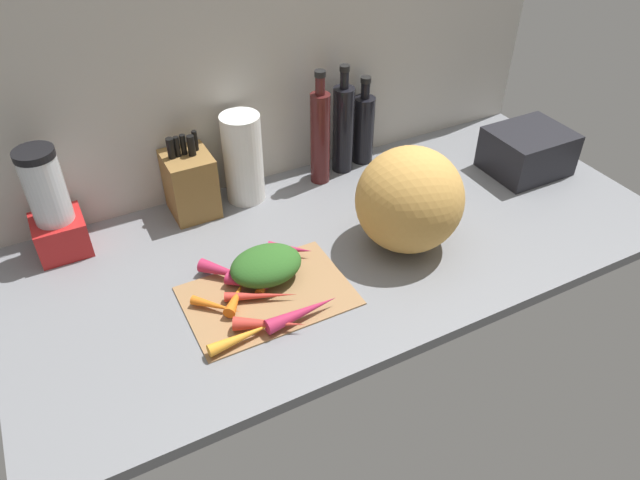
{
  "coord_description": "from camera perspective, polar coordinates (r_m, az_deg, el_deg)",
  "views": [
    {
      "loc": [
        -62.52,
        -105.76,
        95.72
      ],
      "look_at": [
        -11.3,
        -7.7,
        8.62
      ],
      "focal_mm": 33.35,
      "sensor_mm": 36.0,
      "label": 1
    }
  ],
  "objects": [
    {
      "name": "carrot_9",
      "position": [
        1.28,
        -7.32,
        -9.13
      ],
      "size": [
        16.16,
        3.85,
        2.73
      ],
      "primitive_type": "cone",
      "rotation": [
        0.0,
        1.57,
        0.07
      ],
      "color": "orange",
      "rests_on": "cutting_board"
    },
    {
      "name": "carrot_1",
      "position": [
        1.37,
        -5.67,
        -5.34
      ],
      "size": [
        16.05,
        8.91,
        2.24
      ],
      "primitive_type": "cone",
      "rotation": [
        0.0,
        1.57,
        -0.43
      ],
      "color": "red",
      "rests_on": "cutting_board"
    },
    {
      "name": "paper_towel_roll",
      "position": [
        1.65,
        -7.39,
        7.78
      ],
      "size": [
        10.81,
        10.81,
        25.51
      ],
      "primitive_type": "cylinder",
      "color": "white",
      "rests_on": "ground_plane"
    },
    {
      "name": "wall_back",
      "position": [
        1.7,
        -3.97,
        15.44
      ],
      "size": [
        170.0,
        3.0,
        60.0
      ],
      "primitive_type": "cube",
      "color": "#BCB7AD",
      "rests_on": "ground_plane"
    },
    {
      "name": "blender_appliance",
      "position": [
        1.58,
        -24.28,
        2.66
      ],
      "size": [
        12.29,
        12.29,
        28.92
      ],
      "color": "red",
      "rests_on": "ground_plane"
    },
    {
      "name": "dish_rack",
      "position": [
        1.91,
        19.28,
        8.06
      ],
      "size": [
        22.98,
        19.14,
        12.96
      ],
      "primitive_type": "cube",
      "color": "black",
      "rests_on": "ground_plane"
    },
    {
      "name": "carrot_8",
      "position": [
        1.43,
        -8.89,
        -3.08
      ],
      "size": [
        12.03,
        13.18,
        3.4
      ],
      "primitive_type": "cone",
      "rotation": [
        0.0,
        1.57,
        -0.86
      ],
      "color": "#B2264C",
      "rests_on": "cutting_board"
    },
    {
      "name": "carrot_6",
      "position": [
        1.32,
        -1.68,
        -6.93
      ],
      "size": [
        17.9,
        4.73,
        3.44
      ],
      "primitive_type": "cone",
      "rotation": [
        0.0,
        1.57,
        0.07
      ],
      "color": "#B2264C",
      "rests_on": "cutting_board"
    },
    {
      "name": "cutting_board",
      "position": [
        1.39,
        -5.02,
        -5.29
      ],
      "size": [
        37.95,
        25.75,
        0.8
      ],
      "primitive_type": "cube",
      "color": "#997047",
      "rests_on": "ground_plane"
    },
    {
      "name": "carrot_0",
      "position": [
        1.39,
        -6.93,
        -4.2
      ],
      "size": [
        9.59,
        10.24,
        3.0
      ],
      "primitive_type": "cone",
      "rotation": [
        0.0,
        1.57,
        -0.84
      ],
      "color": "#B2264C",
      "rests_on": "cutting_board"
    },
    {
      "name": "carrot_3",
      "position": [
        1.37,
        -8.06,
        -5.46
      ],
      "size": [
        8.75,
        9.97,
        2.83
      ],
      "primitive_type": "cone",
      "rotation": [
        0.0,
        1.57,
        0.9
      ],
      "color": "orange",
      "rests_on": "cutting_board"
    },
    {
      "name": "carrot_5",
      "position": [
        1.36,
        -9.95,
        -6.23
      ],
      "size": [
        9.83,
        10.16,
        2.17
      ],
      "primitive_type": "cone",
      "rotation": [
        0.0,
        1.57,
        -0.81
      ],
      "color": "orange",
      "rests_on": "cutting_board"
    },
    {
      "name": "carrot_4",
      "position": [
        1.44,
        -4.6,
        -2.81
      ],
      "size": [
        13.76,
        14.11,
        2.01
      ],
      "primitive_type": "cone",
      "rotation": [
        0.0,
        1.57,
        0.8
      ],
      "color": "orange",
      "rests_on": "cutting_board"
    },
    {
      "name": "ground_plane",
      "position": [
        1.57,
        2.36,
        -0.18
      ],
      "size": [
        170.0,
        80.0,
        3.0
      ],
      "primitive_type": "cube",
      "color": "slate"
    },
    {
      "name": "carrot_2",
      "position": [
        1.3,
        -4.89,
        -8.04
      ],
      "size": [
        15.17,
        10.15,
        3.13
      ],
      "primitive_type": "cone",
      "rotation": [
        0.0,
        1.57,
        -0.5
      ],
      "color": "red",
      "rests_on": "cutting_board"
    },
    {
      "name": "knife_block",
      "position": [
        1.64,
        -12.34,
        5.35
      ],
      "size": [
        12.09,
        13.46,
        23.1
      ],
      "color": "olive",
      "rests_on": "ground_plane"
    },
    {
      "name": "winter_squash",
      "position": [
        1.48,
        8.57,
        3.84
      ],
      "size": [
        26.99,
        26.4,
        26.67
      ],
      "primitive_type": "ellipsoid",
      "color": "gold",
      "rests_on": "ground_plane"
    },
    {
      "name": "carrot_greens_pile",
      "position": [
        1.41,
        -5.2,
        -2.44
      ],
      "size": [
        17.36,
        13.35,
        7.34
      ],
      "primitive_type": "ellipsoid",
      "color": "#2D6023",
      "rests_on": "cutting_board"
    },
    {
      "name": "carrot_7",
      "position": [
        1.48,
        -2.89,
        -0.89
      ],
      "size": [
        10.9,
        9.03,
        3.28
      ],
      "primitive_type": "cone",
      "rotation": [
        0.0,
        1.57,
        -0.61
      ],
      "color": "#B2264C",
      "rests_on": "cutting_board"
    },
    {
      "name": "bottle_2",
      "position": [
        1.84,
        4.2,
        10.69
      ],
      "size": [
        6.44,
        6.44,
        27.3
      ],
      "color": "black",
      "rests_on": "ground_plane"
    },
    {
      "name": "bottle_0",
      "position": [
        1.71,
        0.01,
        9.94
      ],
      "size": [
        5.66,
        5.66,
        33.96
      ],
      "color": "#471919",
      "rests_on": "ground_plane"
    },
    {
      "name": "bottle_1",
      "position": [
        1.77,
        2.24,
        10.68
      ],
      "size": [
        6.26,
        6.26,
        32.86
      ],
      "color": "black",
      "rests_on": "ground_plane"
    }
  ]
}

